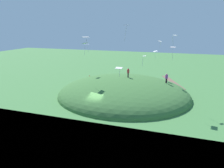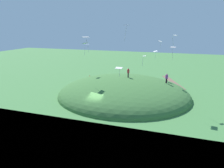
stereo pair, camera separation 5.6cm
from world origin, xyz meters
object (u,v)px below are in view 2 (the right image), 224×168
(kite_7, at_px, (119,68))
(kite_8, at_px, (87,45))
(kite_9, at_px, (126,27))
(kite_5, at_px, (144,57))
(kite_6, at_px, (175,37))
(kite_2, at_px, (85,44))
(kite_0, at_px, (173,48))
(kite_1, at_px, (86,37))
(kite_3, at_px, (160,41))
(person_on_hilltop, at_px, (167,77))
(person_watching_kites, at_px, (90,78))
(person_with_child, at_px, (128,72))
(kite_4, at_px, (155,52))

(kite_7, distance_m, kite_8, 17.61)
(kite_9, bearing_deg, kite_5, -98.86)
(kite_6, relative_size, kite_9, 0.99)
(kite_2, bearing_deg, kite_7, -131.46)
(kite_0, bearing_deg, kite_1, 109.65)
(kite_8, bearing_deg, kite_9, -134.11)
(kite_3, bearing_deg, kite_2, 125.78)
(kite_0, bearing_deg, person_on_hilltop, 8.99)
(person_on_hilltop, xyz_separation_m, kite_1, (-9.94, 11.70, 7.56))
(person_watching_kites, bearing_deg, kite_5, -135.95)
(kite_5, height_order, kite_8, kite_8)
(kite_1, xyz_separation_m, kite_2, (5.19, 2.60, -1.43))
(kite_6, height_order, kite_7, kite_6)
(kite_6, distance_m, kite_9, 9.44)
(person_on_hilltop, relative_size, person_watching_kites, 1.15)
(kite_1, bearing_deg, kite_2, 26.66)
(kite_1, height_order, kite_7, kite_1)
(person_on_hilltop, relative_size, kite_8, 1.10)
(person_with_child, distance_m, kite_1, 12.15)
(person_with_child, distance_m, person_on_hilltop, 7.27)
(kite_0, xyz_separation_m, kite_6, (2.64, -0.05, 1.53))
(kite_1, height_order, kite_9, kite_9)
(person_on_hilltop, distance_m, kite_6, 8.07)
(person_with_child, bearing_deg, kite_1, 0.98)
(person_with_child, xyz_separation_m, kite_1, (-9.00, 4.53, 6.79))
(kite_0, bearing_deg, kite_3, 16.61)
(kite_1, height_order, kite_8, kite_1)
(kite_3, distance_m, kite_7, 17.04)
(kite_3, height_order, kite_7, kite_3)
(kite_2, xyz_separation_m, kite_4, (9.26, -11.48, -1.98))
(person_on_hilltop, relative_size, kite_4, 1.09)
(kite_1, distance_m, kite_2, 5.98)
(kite_6, bearing_deg, kite_5, 152.45)
(kite_1, xyz_separation_m, kite_3, (14.06, -9.71, -1.32))
(kite_3, xyz_separation_m, kite_9, (-13.61, 3.57, 2.85))
(kite_2, relative_size, kite_7, 1.73)
(kite_0, height_order, kite_2, kite_2)
(kite_3, xyz_separation_m, kite_7, (-16.41, 3.77, -2.60))
(person_with_child, distance_m, kite_7, 11.80)
(kite_2, relative_size, kite_6, 1.04)
(kite_5, bearing_deg, kite_7, 128.59)
(kite_2, distance_m, kite_8, 6.61)
(kite_8, bearing_deg, person_on_hilltop, -94.62)
(kite_1, relative_size, kite_3, 0.94)
(kite_4, bearing_deg, kite_6, -152.93)
(kite_1, height_order, kite_4, kite_1)
(kite_1, height_order, kite_2, kite_1)
(person_on_hilltop, relative_size, kite_9, 0.84)
(kite_0, bearing_deg, person_watching_kites, 60.55)
(kite_0, xyz_separation_m, kite_2, (0.70, 15.17, 0.15))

